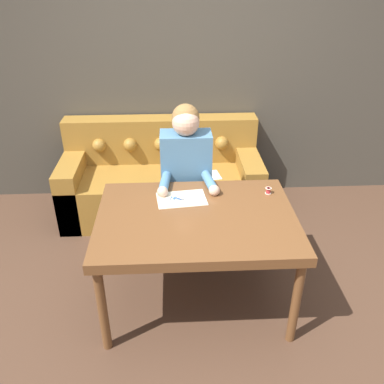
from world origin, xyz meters
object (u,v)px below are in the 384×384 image
object	(u,v)px
person	(186,181)
couch	(162,181)
dining_table	(196,224)
scissors	(178,199)
thread_spool	(268,191)

from	to	relation	value
person	couch	bearing A→B (deg)	108.52
dining_table	scissors	bearing A→B (deg)	118.14
couch	scissors	distance (m)	1.15
dining_table	thread_spool	distance (m)	0.61
dining_table	person	bearing A→B (deg)	94.11
scissors	thread_spool	distance (m)	0.66
scissors	thread_spool	world-z (taller)	thread_spool
scissors	couch	bearing A→B (deg)	97.80
dining_table	couch	size ratio (longest dim) A/B	0.71
couch	scissors	size ratio (longest dim) A/B	9.76
dining_table	thread_spool	world-z (taller)	thread_spool
couch	scissors	world-z (taller)	couch
scissors	thread_spool	bearing A→B (deg)	4.54
dining_table	thread_spool	bearing A→B (deg)	26.66
dining_table	thread_spool	size ratio (longest dim) A/B	29.63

